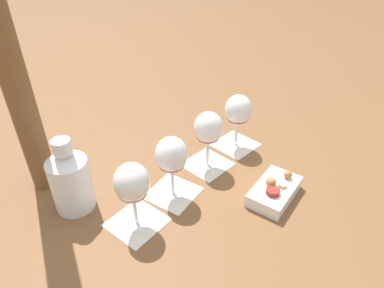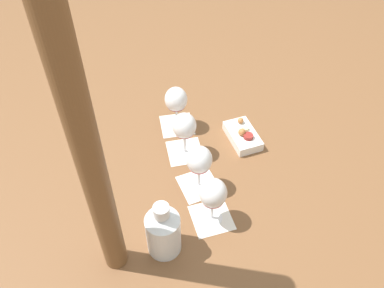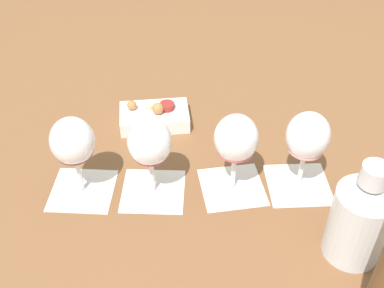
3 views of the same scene
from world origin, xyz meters
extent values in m
plane|color=brown|center=(0.00, 0.00, 0.00)|extent=(8.00, 8.00, 0.00)
cube|color=silver|center=(-0.19, 0.08, 0.00)|extent=(0.15, 0.15, 0.00)
cube|color=silver|center=(-0.07, 0.03, 0.00)|extent=(0.14, 0.14, 0.00)
cube|color=silver|center=(0.07, -0.02, 0.00)|extent=(0.15, 0.15, 0.00)
cube|color=silver|center=(0.19, -0.08, 0.00)|extent=(0.16, 0.15, 0.00)
cylinder|color=white|center=(-0.19, 0.08, 0.00)|extent=(0.06, 0.06, 0.01)
cylinder|color=white|center=(-0.19, 0.08, 0.05)|extent=(0.01, 0.01, 0.08)
ellipsoid|color=white|center=(-0.19, 0.08, 0.12)|extent=(0.08, 0.08, 0.09)
ellipsoid|color=pink|center=(-0.19, 0.08, 0.09)|extent=(0.06, 0.06, 0.02)
cylinder|color=white|center=(-0.07, 0.03, 0.00)|extent=(0.06, 0.06, 0.01)
cylinder|color=white|center=(-0.07, 0.03, 0.05)|extent=(0.01, 0.01, 0.08)
ellipsoid|color=white|center=(-0.07, 0.03, 0.12)|extent=(0.08, 0.08, 0.09)
ellipsoid|color=#C94F59|center=(-0.07, 0.03, 0.09)|extent=(0.06, 0.06, 0.02)
cylinder|color=white|center=(0.07, -0.02, 0.00)|extent=(0.06, 0.06, 0.01)
cylinder|color=white|center=(0.07, -0.02, 0.05)|extent=(0.01, 0.01, 0.08)
ellipsoid|color=white|center=(0.07, -0.02, 0.12)|extent=(0.08, 0.08, 0.09)
ellipsoid|color=maroon|center=(0.07, -0.02, 0.09)|extent=(0.06, 0.06, 0.03)
cylinder|color=white|center=(0.19, -0.08, 0.00)|extent=(0.06, 0.06, 0.01)
cylinder|color=white|center=(0.19, -0.08, 0.05)|extent=(0.01, 0.01, 0.08)
ellipsoid|color=white|center=(0.19, -0.08, 0.12)|extent=(0.08, 0.08, 0.09)
ellipsoid|color=maroon|center=(0.19, -0.08, 0.10)|extent=(0.06, 0.06, 0.03)
cylinder|color=silver|center=(-0.17, 0.24, 0.07)|extent=(0.09, 0.09, 0.13)
cone|color=silver|center=(-0.17, 0.24, 0.14)|extent=(0.09, 0.09, 0.02)
cylinder|color=silver|center=(-0.17, 0.24, 0.17)|extent=(0.04, 0.04, 0.03)
cube|color=white|center=(-0.01, -0.21, 0.02)|extent=(0.17, 0.13, 0.03)
cylinder|color=maroon|center=(-0.04, -0.21, 0.04)|extent=(0.03, 0.03, 0.01)
cylinder|color=beige|center=(-0.01, -0.23, 0.04)|extent=(0.02, 0.02, 0.01)
sphere|color=#B2703D|center=(-0.02, -0.20, 0.05)|extent=(0.03, 0.03, 0.03)
sphere|color=#B2703D|center=(0.03, -0.24, 0.04)|extent=(0.02, 0.02, 0.02)
cylinder|color=brown|center=(-0.12, 0.36, 0.38)|extent=(0.06, 0.06, 0.76)
camera|label=1|loc=(-0.67, -0.19, 0.59)|focal=32.00mm
camera|label=2|loc=(-0.66, 0.54, 1.01)|focal=38.00mm
camera|label=3|loc=(0.27, 0.57, 0.65)|focal=45.00mm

